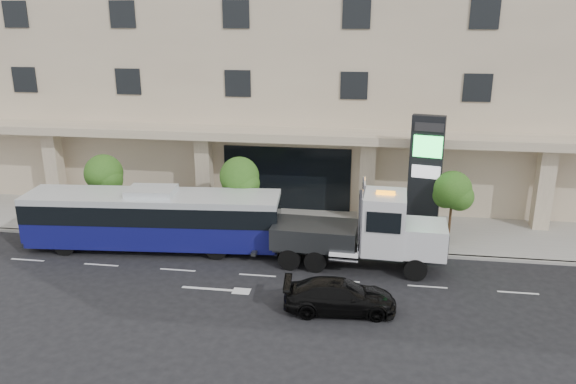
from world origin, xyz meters
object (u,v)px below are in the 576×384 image
signage_pylon (425,178)px  city_bus (153,218)px  black_sedan (340,296)px  tow_truck (366,233)px

signage_pylon → city_bus: bearing=-155.0°
city_bus → black_sedan: city_bus is taller
tow_truck → signage_pylon: (3.00, 3.91, 1.83)m
tow_truck → signage_pylon: bearing=55.2°
city_bus → tow_truck: (11.16, -0.68, 0.07)m
city_bus → black_sedan: size_ratio=2.86×
tow_truck → black_sedan: 4.77m
black_sedan → signage_pylon: size_ratio=0.69×
tow_truck → black_sedan: tow_truck is taller
tow_truck → black_sedan: size_ratio=2.02×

